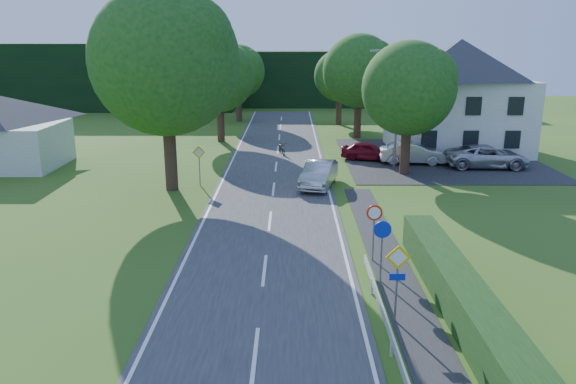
{
  "coord_description": "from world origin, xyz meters",
  "views": [
    {
      "loc": [
        0.99,
        -8.03,
        8.67
      ],
      "look_at": [
        0.89,
        16.16,
        2.01
      ],
      "focal_mm": 35.0,
      "sensor_mm": 36.0,
      "label": 1
    }
  ],
  "objects_px": {
    "motorcycle": "(282,148)",
    "parked_car_red": "(368,151)",
    "moving_car": "(319,174)",
    "parked_car_silver_b": "(487,156)",
    "streetlight": "(395,103)",
    "parked_car_silver_a": "(412,153)",
    "parasol": "(417,147)"
  },
  "relations": [
    {
      "from": "parked_car_red",
      "to": "parked_car_silver_a",
      "type": "relative_size",
      "value": 0.83
    },
    {
      "from": "parked_car_silver_a",
      "to": "streetlight",
      "type": "bearing_deg",
      "value": 127.26
    },
    {
      "from": "moving_car",
      "to": "motorcycle",
      "type": "height_order",
      "value": "moving_car"
    },
    {
      "from": "parasol",
      "to": "moving_car",
      "type": "bearing_deg",
      "value": -135.26
    },
    {
      "from": "parked_car_silver_a",
      "to": "parked_car_silver_b",
      "type": "relative_size",
      "value": 0.83
    },
    {
      "from": "parasol",
      "to": "streetlight",
      "type": "bearing_deg",
      "value": -136.16
    },
    {
      "from": "motorcycle",
      "to": "parked_car_red",
      "type": "bearing_deg",
      "value": -32.25
    },
    {
      "from": "streetlight",
      "to": "parked_car_silver_a",
      "type": "xyz_separation_m",
      "value": [
        1.58,
        1.0,
        -3.66
      ]
    },
    {
      "from": "streetlight",
      "to": "parked_car_silver_b",
      "type": "distance_m",
      "value": 7.42
    },
    {
      "from": "moving_car",
      "to": "parasol",
      "type": "relative_size",
      "value": 2.05
    },
    {
      "from": "motorcycle",
      "to": "parasol",
      "type": "distance_m",
      "value": 10.12
    },
    {
      "from": "motorcycle",
      "to": "parked_car_silver_b",
      "type": "relative_size",
      "value": 0.33
    },
    {
      "from": "moving_car",
      "to": "parked_car_silver_a",
      "type": "relative_size",
      "value": 1.0
    },
    {
      "from": "parked_car_red",
      "to": "parasol",
      "type": "distance_m",
      "value": 3.53
    },
    {
      "from": "parked_car_red",
      "to": "parasol",
      "type": "bearing_deg",
      "value": -74.44
    },
    {
      "from": "motorcycle",
      "to": "parked_car_silver_b",
      "type": "xyz_separation_m",
      "value": [
        14.18,
        -4.55,
        0.3
      ]
    },
    {
      "from": "moving_car",
      "to": "parked_car_silver_b",
      "type": "bearing_deg",
      "value": 37.23
    },
    {
      "from": "motorcycle",
      "to": "streetlight",
      "type": "bearing_deg",
      "value": -43.02
    },
    {
      "from": "motorcycle",
      "to": "parked_car_red",
      "type": "relative_size",
      "value": 0.48
    },
    {
      "from": "parasol",
      "to": "parked_car_silver_a",
      "type": "bearing_deg",
      "value": -117.25
    },
    {
      "from": "streetlight",
      "to": "moving_car",
      "type": "xyz_separation_m",
      "value": [
        -5.36,
        -5.38,
        -3.66
      ]
    },
    {
      "from": "parked_car_silver_a",
      "to": "parasol",
      "type": "height_order",
      "value": "parasol"
    },
    {
      "from": "streetlight",
      "to": "motorcycle",
      "type": "xyz_separation_m",
      "value": [
        -7.72,
        4.35,
        -3.94
      ]
    },
    {
      "from": "streetlight",
      "to": "parked_car_silver_a",
      "type": "height_order",
      "value": "streetlight"
    },
    {
      "from": "streetlight",
      "to": "parasol",
      "type": "xyz_separation_m",
      "value": [
        2.11,
        2.03,
        -3.41
      ]
    },
    {
      "from": "moving_car",
      "to": "parked_car_red",
      "type": "relative_size",
      "value": 1.2
    },
    {
      "from": "moving_car",
      "to": "parked_car_silver_a",
      "type": "distance_m",
      "value": 9.43
    },
    {
      "from": "moving_car",
      "to": "parked_car_silver_a",
      "type": "height_order",
      "value": "moving_car"
    },
    {
      "from": "parked_car_red",
      "to": "parked_car_silver_b",
      "type": "xyz_separation_m",
      "value": [
        7.85,
        -2.42,
        0.12
      ]
    },
    {
      "from": "parked_car_silver_b",
      "to": "streetlight",
      "type": "bearing_deg",
      "value": 90.03
    },
    {
      "from": "motorcycle",
      "to": "parked_car_silver_b",
      "type": "height_order",
      "value": "parked_car_silver_b"
    },
    {
      "from": "moving_car",
      "to": "parasol",
      "type": "distance_m",
      "value": 10.53
    }
  ]
}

